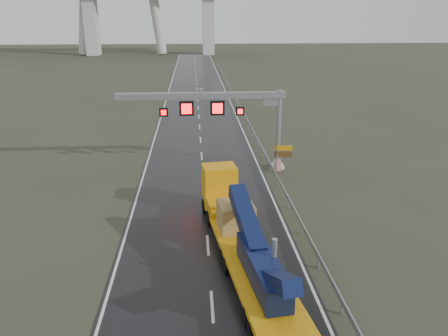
{
  "coord_description": "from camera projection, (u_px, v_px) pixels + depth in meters",
  "views": [
    {
      "loc": [
        -0.66,
        -19.79,
        13.46
      ],
      "look_at": [
        1.36,
        9.21,
        3.2
      ],
      "focal_mm": 35.0,
      "sensor_mm": 36.0,
      "label": 1
    }
  ],
  "objects": [
    {
      "name": "ground",
      "position": [
        210.0,
        283.0,
        23.14
      ],
      "size": [
        400.0,
        400.0,
        0.0
      ],
      "primitive_type": "plane",
      "color": "#303525",
      "rests_on": "ground"
    },
    {
      "name": "exit_sign_pair",
      "position": [
        283.0,
        154.0,
        38.36
      ],
      "size": [
        1.56,
        0.26,
        2.69
      ],
      "rotation": [
        0.0,
        0.0,
        -0.12
      ],
      "color": "#9CA0A5",
      "rests_on": "ground"
    },
    {
      "name": "sign_gantry",
      "position": [
        225.0,
        109.0,
        38.34
      ],
      "size": [
        14.9,
        1.2,
        7.42
      ],
      "color": "#BBBBB6",
      "rests_on": "ground"
    },
    {
      "name": "road",
      "position": [
        199.0,
        117.0,
        60.77
      ],
      "size": [
        11.0,
        200.0,
        0.02
      ],
      "primitive_type": "cube",
      "color": "black",
      "rests_on": "ground"
    },
    {
      "name": "heavy_haul_truck",
      "position": [
        240.0,
        230.0,
        25.39
      ],
      "size": [
        4.8,
        17.74,
        4.13
      ],
      "rotation": [
        0.0,
        0.0,
        0.13
      ],
      "color": "#DEB10C",
      "rests_on": "ground"
    },
    {
      "name": "guardrail",
      "position": [
        252.0,
        129.0,
        51.53
      ],
      "size": [
        0.2,
        140.0,
        1.4
      ],
      "primitive_type": null,
      "color": "gray",
      "rests_on": "ground"
    },
    {
      "name": "striped_barrier",
      "position": [
        277.0,
        165.0,
        39.56
      ],
      "size": [
        0.67,
        0.43,
        1.05
      ],
      "primitive_type": "cube",
      "rotation": [
        0.0,
        0.0,
        0.15
      ],
      "color": "red",
      "rests_on": "ground"
    }
  ]
}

